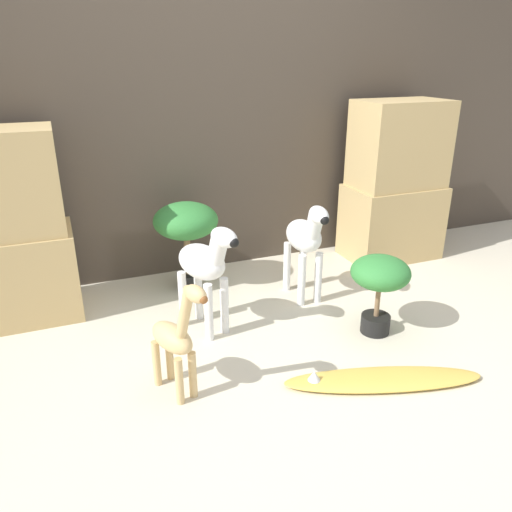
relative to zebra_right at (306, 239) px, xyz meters
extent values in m
plane|color=beige|center=(-0.38, -0.70, -0.41)|extent=(14.00, 14.00, 0.00)
cube|color=#473D33|center=(-0.38, 0.78, 0.69)|extent=(6.40, 0.08, 2.20)
cube|color=tan|center=(-1.72, 0.42, -0.14)|extent=(0.71, 0.45, 0.54)
cube|color=tan|center=(0.97, 0.42, -0.13)|extent=(0.71, 0.45, 0.57)
cube|color=tan|center=(0.97, 0.42, 0.47)|extent=(0.66, 0.41, 0.63)
cylinder|color=white|center=(0.06, -0.09, -0.24)|extent=(0.05, 0.05, 0.34)
cylinder|color=white|center=(-0.06, -0.08, -0.24)|extent=(0.05, 0.05, 0.34)
cylinder|color=white|center=(0.06, 0.15, -0.24)|extent=(0.05, 0.05, 0.34)
cylinder|color=white|center=(-0.05, 0.15, -0.24)|extent=(0.05, 0.05, 0.34)
ellipsoid|color=white|center=(0.00, 0.03, 0.01)|extent=(0.21, 0.34, 0.19)
cylinder|color=white|center=(0.00, -0.11, 0.13)|extent=(0.10, 0.15, 0.19)
ellipsoid|color=white|center=(-0.01, -0.16, 0.21)|extent=(0.10, 0.18, 0.11)
sphere|color=black|center=(-0.01, -0.24, 0.20)|extent=(0.05, 0.05, 0.05)
cube|color=black|center=(0.00, -0.11, 0.14)|extent=(0.03, 0.08, 0.15)
cylinder|color=white|center=(-0.62, -0.22, -0.24)|extent=(0.05, 0.05, 0.34)
cylinder|color=white|center=(-0.73, -0.27, -0.24)|extent=(0.05, 0.05, 0.34)
cylinder|color=white|center=(-0.72, -0.01, -0.24)|extent=(0.05, 0.05, 0.34)
cylinder|color=white|center=(-0.82, -0.05, -0.24)|extent=(0.05, 0.05, 0.34)
ellipsoid|color=white|center=(-0.72, -0.14, 0.01)|extent=(0.31, 0.38, 0.19)
cylinder|color=white|center=(-0.67, -0.27, 0.13)|extent=(0.14, 0.17, 0.19)
ellipsoid|color=white|center=(-0.65, -0.32, 0.21)|extent=(0.16, 0.20, 0.11)
sphere|color=black|center=(-0.62, -0.39, 0.20)|extent=(0.05, 0.05, 0.05)
cube|color=black|center=(-0.67, -0.27, 0.14)|extent=(0.05, 0.08, 0.15)
cylinder|color=tan|center=(-0.95, -0.73, -0.29)|extent=(0.04, 0.04, 0.24)
cylinder|color=tan|center=(-1.02, -0.75, -0.29)|extent=(0.04, 0.04, 0.24)
cylinder|color=tan|center=(-1.02, -0.55, -0.29)|extent=(0.04, 0.04, 0.24)
cylinder|color=tan|center=(-1.09, -0.57, -0.29)|extent=(0.04, 0.04, 0.24)
ellipsoid|color=tan|center=(-1.02, -0.65, -0.12)|extent=(0.21, 0.30, 0.12)
cylinder|color=tan|center=(-0.98, -0.76, 0.05)|extent=(0.09, 0.14, 0.29)
ellipsoid|color=tan|center=(-0.94, -0.84, 0.18)|extent=(0.11, 0.14, 0.07)
sphere|color=brown|center=(-0.93, -0.89, 0.17)|extent=(0.04, 0.04, 0.04)
cylinder|color=black|center=(0.19, -0.55, -0.36)|extent=(0.17, 0.17, 0.11)
cylinder|color=brown|center=(0.19, -0.55, -0.22)|extent=(0.03, 0.03, 0.18)
ellipsoid|color=#337F38|center=(0.19, -0.55, -0.04)|extent=(0.33, 0.33, 0.18)
cylinder|color=black|center=(-0.67, 0.43, -0.36)|extent=(0.16, 0.16, 0.11)
cylinder|color=brown|center=(-0.67, 0.43, -0.17)|extent=(0.04, 0.04, 0.26)
ellipsoid|color=#337F38|center=(-0.67, 0.43, 0.07)|extent=(0.43, 0.43, 0.23)
ellipsoid|color=gold|center=(-0.06, -0.97, -0.39)|extent=(1.00, 0.50, 0.04)
cone|color=white|center=(-0.38, -0.87, -0.35)|extent=(0.08, 0.08, 0.05)
camera|label=1|loc=(-1.39, -2.63, 1.09)|focal=35.00mm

